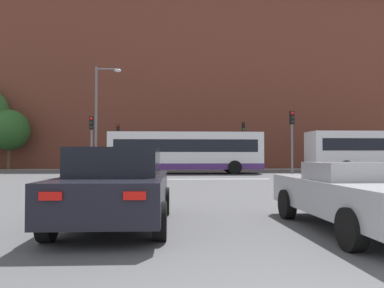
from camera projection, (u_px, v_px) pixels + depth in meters
stop_line_strip at (191, 179)px, 21.52m from camera, size 9.13×0.30×0.01m
far_pavement at (184, 169)px, 35.84m from camera, size 70.14×2.50×0.01m
brick_civic_building at (203, 86)px, 46.65m from camera, size 47.08×16.47×27.87m
car_saloon_left at (117, 186)px, 7.42m from camera, size 2.06×4.38×1.55m
car_roadster_right at (358, 195)px, 6.94m from camera, size 2.08×4.61×1.26m
bus_crossing_lead at (186, 152)px, 27.78m from camera, size 11.20×2.75×3.06m
traffic_light_far_left at (118, 139)px, 34.78m from camera, size 0.26×0.31×4.23m
traffic_light_near_right at (292, 133)px, 22.57m from camera, size 0.26×0.31×4.05m
traffic_light_near_left at (92, 136)px, 22.50m from camera, size 0.26×0.31×3.73m
traffic_light_far_right at (243, 138)px, 35.21m from camera, size 0.26×0.31×4.47m
street_lamp_junction at (100, 110)px, 25.98m from camera, size 1.80×0.36×7.55m
pedestrian_waiting at (83, 159)px, 34.98m from camera, size 0.29×0.43×1.69m
pedestrian_walking_east at (85, 158)px, 35.38m from camera, size 0.42×0.26×1.82m
tree_by_building at (10, 130)px, 35.66m from camera, size 3.68×3.68×5.71m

